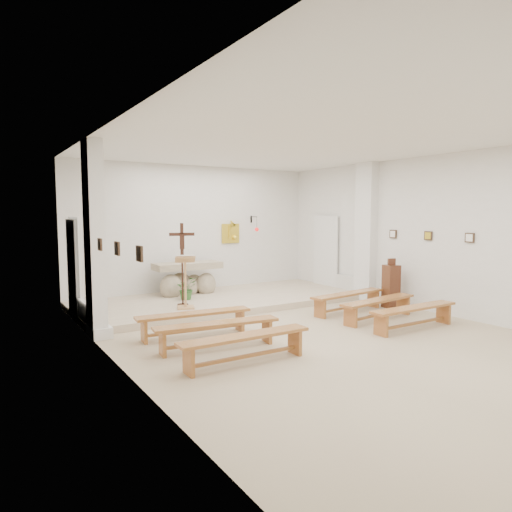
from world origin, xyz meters
TOP-DOWN VIEW (x-y plane):
  - ground at (0.00, 0.00)m, footprint 7.00×10.00m
  - wall_left at (-3.49, 0.00)m, footprint 0.02×10.00m
  - wall_right at (3.49, 0.00)m, footprint 0.02×10.00m
  - wall_back at (0.00, 4.99)m, footprint 7.00×0.02m
  - ceiling at (0.00, 0.00)m, footprint 7.00×10.00m
  - sanctuary_platform at (0.00, 3.50)m, footprint 6.98×3.00m
  - pilaster_left at (-3.37, 2.00)m, footprint 0.26×0.55m
  - pilaster_right at (3.37, 2.00)m, footprint 0.26×0.55m
  - gold_wall_relief at (1.05, 4.96)m, footprint 0.55×0.04m
  - sanctuary_lamp at (1.75, 4.71)m, footprint 0.11×0.36m
  - station_frame_left_front at (-3.47, -0.80)m, footprint 0.03×0.20m
  - station_frame_left_mid at (-3.47, 0.20)m, footprint 0.03×0.20m
  - station_frame_left_rear at (-3.47, 1.20)m, footprint 0.03×0.20m
  - station_frame_right_front at (3.47, -0.80)m, footprint 0.03×0.20m
  - station_frame_right_mid at (3.47, 0.20)m, footprint 0.03×0.20m
  - station_frame_right_rear at (3.47, 1.20)m, footprint 0.03×0.20m
  - radiator_left at (-3.43, 2.70)m, footprint 0.10×0.85m
  - radiator_right at (3.43, 2.70)m, footprint 0.10×0.85m
  - altar at (-0.55, 4.40)m, footprint 1.74×0.80m
  - lectern at (-1.32, 2.74)m, footprint 0.51×0.47m
  - crucifix_stand at (-1.24, 3.09)m, footprint 0.55×0.24m
  - potted_plant at (-0.88, 3.70)m, footprint 0.59×0.55m
  - donation_pedestal at (3.10, 0.90)m, footprint 0.36×0.36m
  - bench_left_front at (-1.89, 1.06)m, footprint 2.12×0.55m
  - bench_right_front at (1.89, 1.06)m, footprint 2.12×0.56m
  - bench_left_second at (-1.89, 0.16)m, footprint 2.12×0.62m
  - bench_right_second at (1.89, 0.16)m, footprint 2.12×0.58m
  - bench_left_third at (-1.89, -0.73)m, footprint 2.10×0.35m
  - bench_right_third at (1.89, -0.73)m, footprint 2.10×0.33m

SIDE VIEW (x-z plane):
  - ground at x=0.00m, z-range 0.00..0.00m
  - sanctuary_platform at x=0.00m, z-range 0.00..0.15m
  - radiator_left at x=-3.43m, z-range 0.01..0.53m
  - radiator_right at x=3.43m, z-range 0.01..0.53m
  - bench_left_front at x=-1.89m, z-range 0.11..0.55m
  - bench_right_front at x=1.89m, z-range 0.11..0.55m
  - bench_left_second at x=-1.89m, z-range 0.11..0.55m
  - bench_right_second at x=1.89m, z-range 0.11..0.55m
  - bench_left_third at x=-1.89m, z-range 0.11..0.55m
  - bench_right_third at x=1.89m, z-range 0.11..0.55m
  - potted_plant at x=-0.88m, z-range 0.15..0.69m
  - altar at x=-0.55m, z-range 0.05..0.94m
  - donation_pedestal at x=3.10m, z-range -0.07..1.10m
  - lectern at x=-1.32m, z-range 0.14..1.33m
  - crucifix_stand at x=-1.24m, z-range 0.29..2.15m
  - gold_wall_relief at x=1.05m, z-range 1.38..1.92m
  - station_frame_left_front at x=-3.47m, z-range 1.62..1.82m
  - station_frame_left_mid at x=-3.47m, z-range 1.62..1.82m
  - station_frame_left_rear at x=-3.47m, z-range 1.62..1.82m
  - station_frame_right_front at x=3.47m, z-range 1.62..1.82m
  - station_frame_right_mid at x=3.47m, z-range 1.62..1.82m
  - station_frame_right_rear at x=3.47m, z-range 1.62..1.82m
  - wall_left at x=-3.49m, z-range 0.00..3.50m
  - wall_right at x=3.49m, z-range 0.00..3.50m
  - wall_back at x=0.00m, z-range 0.00..3.50m
  - pilaster_left at x=-3.37m, z-range 0.00..3.50m
  - pilaster_right at x=3.37m, z-range 0.00..3.50m
  - sanctuary_lamp at x=1.75m, z-range 1.59..2.03m
  - ceiling at x=0.00m, z-range 3.48..3.50m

